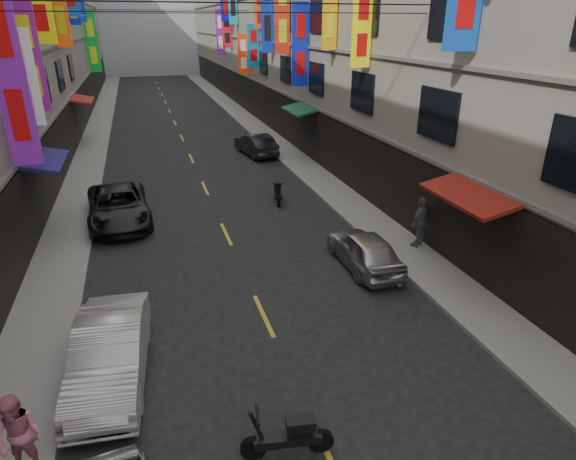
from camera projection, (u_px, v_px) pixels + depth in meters
sidewalk_left at (94, 143)px, 33.14m from camera, size 2.00×90.00×0.12m
sidewalk_right at (262, 132)px, 36.35m from camera, size 2.00×90.00×0.12m
street_awnings at (182, 150)px, 19.19m from camera, size 13.99×35.20×0.41m
lane_markings at (186, 147)px, 32.13m from camera, size 0.12×80.20×0.01m
scooter_crossing at (289, 437)px, 9.11m from camera, size 1.80×0.59×1.14m
scooter_far_right at (278, 192)px, 22.26m from camera, size 0.67×1.78×1.14m
car_left_mid at (110, 353)px, 10.99m from camera, size 1.89×4.45×1.43m
car_left_far at (118, 206)px, 19.82m from camera, size 2.70×5.28×1.43m
car_right_mid at (364, 249)px, 16.18m from camera, size 1.53×3.79×1.29m
car_right_far at (256, 144)px, 30.03m from camera, size 2.09×4.25×1.34m
pedestrian_lfar at (19, 438)px, 8.41m from camera, size 0.99×0.83×1.72m
pedestrian_rfar at (421, 222)px, 17.33m from camera, size 1.26×1.06×1.87m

